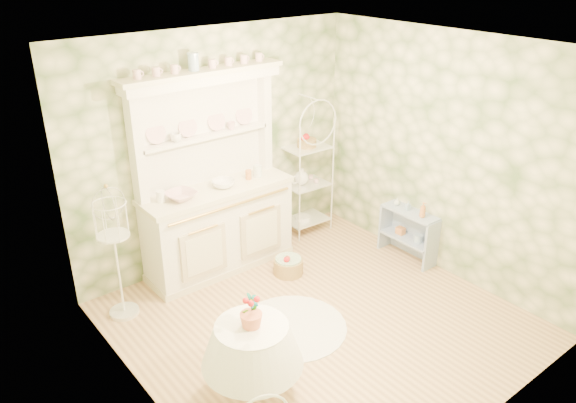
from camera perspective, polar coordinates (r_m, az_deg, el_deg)
floor at (r=5.81m, az=3.15°, el=-12.00°), size 3.60×3.60×0.00m
ceiling at (r=4.72m, az=3.93°, el=15.28°), size 3.60×3.60×0.00m
wall_left at (r=4.26m, az=-14.98°, el=-6.11°), size 3.60×3.60×0.00m
wall_right at (r=6.38m, az=15.66°, el=4.39°), size 3.60×3.60×0.00m
wall_back at (r=6.47m, az=-7.25°, el=5.39°), size 3.60×3.60×0.00m
wall_front at (r=4.13m, az=20.55°, el=-7.94°), size 3.60×3.60×0.00m
kitchen_dresser at (r=6.22m, az=-7.34°, el=2.55°), size 1.87×0.61×2.29m
bakers_rack at (r=7.13m, az=1.89°, el=3.76°), size 0.59×0.43×1.84m
side_shelf at (r=6.89m, az=12.09°, el=-3.50°), size 0.26×0.65×0.55m
round_table at (r=4.83m, az=-3.60°, el=-16.43°), size 0.67×0.67×0.60m
birdcage_stand at (r=5.76m, az=-17.11°, el=-4.93°), size 0.37×0.37×1.45m
floor_basket at (r=6.49m, az=0.03°, el=-6.55°), size 0.32×0.32×0.20m
lace_rug at (r=5.71m, az=0.47°, el=-12.61°), size 1.43×1.43×0.01m
bowl_floral at (r=6.05m, az=-10.82°, el=0.32°), size 0.38×0.38×0.08m
bowl_white at (r=6.27m, az=-6.56°, el=1.54°), size 0.34×0.34×0.08m
cup_left at (r=6.03m, az=-11.30°, el=6.26°), size 0.12×0.12×0.09m
cup_right at (r=6.35m, az=-5.77°, el=7.57°), size 0.10×0.10×0.08m
potted_geranium at (r=4.52m, az=-3.71°, el=-10.79°), size 0.16×0.13×0.27m
bottle_amber at (r=6.59m, az=13.52°, el=-1.02°), size 0.09×0.09×0.18m
bottle_blue at (r=6.75m, az=12.07°, el=-0.54°), size 0.06×0.06×0.11m
bottle_glass at (r=6.84m, az=11.00°, el=-0.12°), size 0.09×0.09×0.09m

